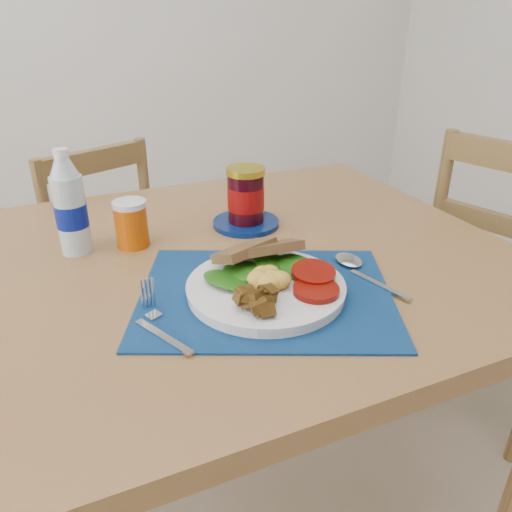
{
  "coord_description": "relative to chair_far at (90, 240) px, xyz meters",
  "views": [
    {
      "loc": [
        -0.14,
        -0.61,
        1.18
      ],
      "look_at": [
        0.16,
        0.07,
        0.8
      ],
      "focal_mm": 35.0,
      "sensor_mm": 36.0,
      "label": 1
    }
  ],
  "objects": [
    {
      "name": "fork",
      "position": [
        0.02,
        -0.89,
        0.23
      ],
      "size": [
        0.06,
        0.17,
        0.0
      ],
      "rotation": [
        0.0,
        0.0,
        0.43
      ],
      "color": "#B2B5BA",
      "rests_on": "placemat"
    },
    {
      "name": "table",
      "position": [
        0.04,
        -0.71,
        0.14
      ],
      "size": [
        1.4,
        0.9,
        0.75
      ],
      "color": "brown",
      "rests_on": "ground"
    },
    {
      "name": "spoon",
      "position": [
        0.39,
        -0.86,
        0.23
      ],
      "size": [
        0.04,
        0.19,
        0.01
      ],
      "rotation": [
        0.0,
        0.0,
        0.25
      ],
      "color": "#B2B5BA",
      "rests_on": "placemat"
    },
    {
      "name": "chair_end",
      "position": [
        1.04,
        -0.67,
        0.03
      ],
      "size": [
        0.49,
        0.5,
        1.09
      ],
      "rotation": [
        0.0,
        0.0,
        1.88
      ],
      "color": "brown",
      "rests_on": "ground"
    },
    {
      "name": "chair_far",
      "position": [
        0.0,
        0.0,
        0.0
      ],
      "size": [
        0.48,
        0.47,
        1.01
      ],
      "rotation": [
        0.0,
        0.0,
        3.52
      ],
      "color": "brown",
      "rests_on": "ground"
    },
    {
      "name": "placemat",
      "position": [
        0.2,
        -0.87,
        0.23
      ],
      "size": [
        0.51,
        0.46,
        0.0
      ],
      "primitive_type": "cube",
      "rotation": [
        0.0,
        0.0,
        -0.42
      ],
      "color": "black",
      "rests_on": "table"
    },
    {
      "name": "juice_glass",
      "position": [
        0.04,
        -0.59,
        0.27
      ],
      "size": [
        0.06,
        0.06,
        0.09
      ],
      "primitive_type": "cylinder",
      "color": "#BA4804",
      "rests_on": "table"
    },
    {
      "name": "jam_on_saucer",
      "position": [
        0.29,
        -0.59,
        0.29
      ],
      "size": [
        0.14,
        0.14,
        0.13
      ],
      "color": "navy",
      "rests_on": "table"
    },
    {
      "name": "water_bottle",
      "position": [
        -0.06,
        -0.57,
        0.32
      ],
      "size": [
        0.06,
        0.06,
        0.2
      ],
      "color": "#ADBFCC",
      "rests_on": "table"
    },
    {
      "name": "breakfast_plate",
      "position": [
        0.2,
        -0.88,
        0.25
      ],
      "size": [
        0.26,
        0.26,
        0.06
      ],
      "rotation": [
        0.0,
        0.0,
        0.19
      ],
      "color": "silver",
      "rests_on": "placemat"
    }
  ]
}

